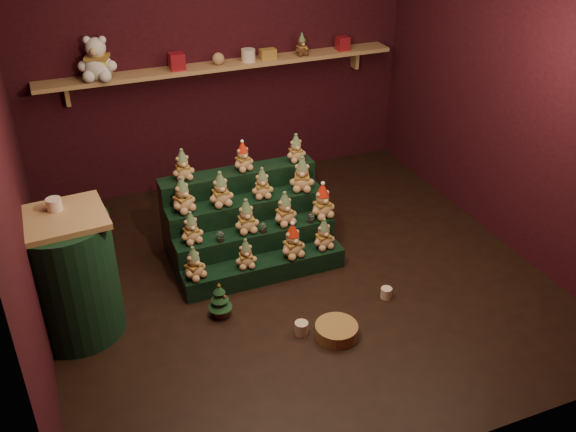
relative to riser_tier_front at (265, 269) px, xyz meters
name	(u,v)px	position (x,y,z in m)	size (l,w,h in m)	color
ground	(295,276)	(0.25, -0.07, -0.09)	(4.00, 4.00, 0.00)	black
back_wall	(217,51)	(0.25, 1.98, 1.31)	(4.00, 0.10, 2.80)	black
front_wall	(456,273)	(0.25, -2.12, 1.31)	(4.00, 0.10, 2.80)	black
left_wall	(1,169)	(-1.80, -0.07, 1.31)	(0.10, 4.00, 2.80)	black
right_wall	(519,89)	(2.30, -0.07, 1.31)	(0.10, 4.00, 2.80)	black
back_shelf	(223,66)	(0.25, 1.80, 1.20)	(3.60, 0.26, 0.24)	tan
riser_tier_front	(265,269)	(0.00, 0.00, 0.00)	(1.40, 0.22, 0.18)	black
riser_tier_midfront	(256,247)	(0.00, 0.22, 0.09)	(1.40, 0.22, 0.36)	black
riser_tier_midback	(247,226)	(0.00, 0.44, 0.18)	(1.40, 0.22, 0.54)	black
riser_tier_back	(239,206)	(0.00, 0.66, 0.27)	(1.40, 0.22, 0.72)	black
teddy_0	(194,263)	(-0.60, -0.01, 0.23)	(0.20, 0.18, 0.28)	tan
teddy_1	(246,253)	(-0.17, -0.02, 0.22)	(0.18, 0.16, 0.25)	tan
teddy_2	(292,240)	(0.25, -0.02, 0.24)	(0.22, 0.20, 0.31)	tan
teddy_3	(324,234)	(0.55, 0.00, 0.23)	(0.19, 0.17, 0.27)	tan
teddy_4	(191,227)	(-0.54, 0.24, 0.41)	(0.19, 0.17, 0.27)	tan
teddy_5	(246,216)	(-0.07, 0.23, 0.42)	(0.21, 0.19, 0.29)	tan
teddy_6	(285,208)	(0.27, 0.22, 0.42)	(0.21, 0.19, 0.30)	tan
teddy_7	(322,201)	(0.62, 0.21, 0.43)	(0.22, 0.20, 0.31)	tan
teddy_8	(182,195)	(-0.55, 0.45, 0.60)	(0.22, 0.20, 0.30)	tan
teddy_9	(220,189)	(-0.22, 0.44, 0.60)	(0.21, 0.19, 0.30)	tan
teddy_10	(262,183)	(0.15, 0.44, 0.58)	(0.19, 0.17, 0.27)	tan
teddy_11	(302,174)	(0.52, 0.43, 0.60)	(0.22, 0.20, 0.31)	tan
teddy_12	(183,165)	(-0.48, 0.68, 0.76)	(0.19, 0.17, 0.27)	tan
teddy_13	(243,156)	(0.05, 0.65, 0.76)	(0.18, 0.17, 0.26)	tan
teddy_14	(296,148)	(0.55, 0.65, 0.76)	(0.18, 0.16, 0.25)	tan
snow_globe_a	(220,236)	(-0.32, 0.16, 0.32)	(0.07, 0.07, 0.09)	black
snow_globe_b	(263,227)	(0.05, 0.16, 0.32)	(0.07, 0.07, 0.09)	black
snow_globe_c	(311,217)	(0.49, 0.16, 0.32)	(0.07, 0.07, 0.09)	black
side_table	(69,276)	(-1.54, -0.08, 0.40)	(0.69, 0.69, 1.00)	tan
table_ornament	(54,204)	(-1.54, 0.02, 0.95)	(0.11, 0.11, 0.09)	beige
mini_christmas_tree	(220,300)	(-0.49, -0.34, 0.07)	(0.19, 0.19, 0.32)	#4C271B
mug_left	(301,328)	(0.01, -0.77, -0.04)	(0.10, 0.10, 0.10)	beige
mug_right	(386,293)	(0.82, -0.62, -0.04)	(0.09, 0.09, 0.09)	beige
wicker_basket	(336,331)	(0.24, -0.89, -0.04)	(0.32, 0.32, 0.10)	olive
white_bear	(96,52)	(-0.94, 1.77, 1.48)	(0.35, 0.32, 0.50)	white
brown_bear	(302,45)	(1.08, 1.77, 1.34)	(0.15, 0.14, 0.22)	#502D1A
gift_tin_red_a	(177,61)	(-0.21, 1.78, 1.31)	(0.14, 0.14, 0.16)	maroon
gift_tin_cream	(248,55)	(0.51, 1.78, 1.29)	(0.14, 0.14, 0.12)	beige
gift_tin_red_b	(343,43)	(1.54, 1.78, 1.30)	(0.12, 0.12, 0.14)	maroon
shelf_plush_ball	(218,59)	(0.20, 1.78, 1.29)	(0.12, 0.12, 0.12)	tan
scarf_gift_box	(268,54)	(0.71, 1.78, 1.28)	(0.16, 0.10, 0.10)	#CB6A1C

